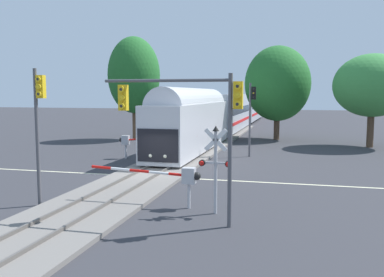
{
  "coord_description": "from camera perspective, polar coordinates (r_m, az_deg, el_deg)",
  "views": [
    {
      "loc": [
        8.7,
        -23.65,
        5.01
      ],
      "look_at": [
        1.82,
        3.55,
        2.0
      ],
      "focal_mm": 39.27,
      "sensor_mm": 36.0,
      "label": 1
    }
  ],
  "objects": [
    {
      "name": "ground_plane",
      "position": [
        25.69,
        -5.9,
        -5.15
      ],
      "size": [
        220.0,
        220.0,
        0.0
      ],
      "primitive_type": "plane",
      "color": "#333338"
    },
    {
      "name": "road_centre_stripe",
      "position": [
        25.69,
        -5.9,
        -5.15
      ],
      "size": [
        44.0,
        0.2,
        0.01
      ],
      "color": "beige",
      "rests_on": "ground"
    },
    {
      "name": "railway_track",
      "position": [
        25.67,
        -5.91,
        -4.95
      ],
      "size": [
        4.4,
        80.0,
        0.32
      ],
      "color": "slate",
      "rests_on": "ground"
    },
    {
      "name": "commuter_train",
      "position": [
        56.0,
        5.26,
        3.76
      ],
      "size": [
        3.04,
        63.91,
        5.16
      ],
      "color": "silver",
      "rests_on": "railway_track"
    },
    {
      "name": "crossing_gate_near",
      "position": [
        18.47,
        -1.94,
        -5.12
      ],
      "size": [
        5.18,
        0.4,
        1.8
      ],
      "color": "#B7B7BC",
      "rests_on": "ground"
    },
    {
      "name": "crossing_signal_mast",
      "position": [
        17.36,
        3.2,
        -2.99
      ],
      "size": [
        1.36,
        0.44,
        3.7
      ],
      "color": "#B2B2B7",
      "rests_on": "ground"
    },
    {
      "name": "crossing_gate_far",
      "position": [
        32.46,
        -7.83,
        -0.24
      ],
      "size": [
        6.19,
        0.4,
        1.95
      ],
      "color": "#B7B7BC",
      "rests_on": "ground"
    },
    {
      "name": "traffic_signal_near_right",
      "position": [
        15.7,
        0.02,
        3.77
      ],
      "size": [
        5.4,
        0.38,
        5.75
      ],
      "color": "#4C4C51",
      "rests_on": "ground"
    },
    {
      "name": "traffic_signal_far_side",
      "position": [
        33.37,
        8.1,
        4.17
      ],
      "size": [
        0.53,
        0.38,
        5.85
      ],
      "color": "#4C4C51",
      "rests_on": "ground"
    },
    {
      "name": "traffic_signal_median",
      "position": [
        19.59,
        -20.11,
        3.01
      ],
      "size": [
        0.53,
        0.38,
        6.1
      ],
      "color": "#4C4C51",
      "rests_on": "ground"
    },
    {
      "name": "oak_behind_train",
      "position": [
        46.02,
        -7.89,
        8.52
      ],
      "size": [
        5.59,
        5.59,
        11.09
      ],
      "color": "brown",
      "rests_on": "ground"
    },
    {
      "name": "elm_centre_background",
      "position": [
        46.6,
        11.54,
        7.31
      ],
      "size": [
        7.06,
        7.06,
        10.14
      ],
      "color": "#4C3828",
      "rests_on": "ground"
    },
    {
      "name": "maple_right_background",
      "position": [
        42.45,
        23.29,
        6.62
      ],
      "size": [
        7.07,
        7.07,
        8.68
      ],
      "color": "#4C3828",
      "rests_on": "ground"
    }
  ]
}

